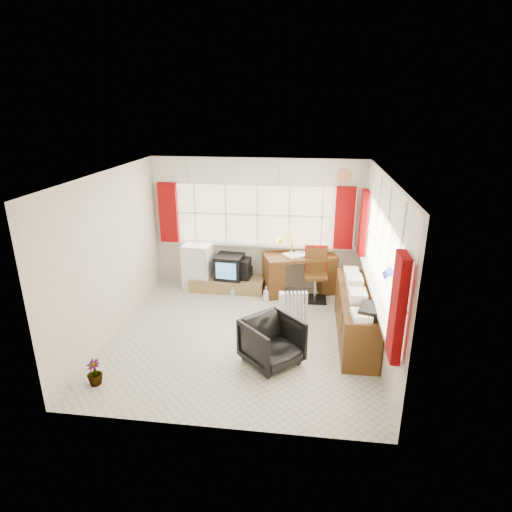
# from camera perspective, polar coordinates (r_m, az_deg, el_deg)

# --- Properties ---
(ground) EXTENTS (4.00, 4.00, 0.00)m
(ground) POSITION_cam_1_polar(r_m,az_deg,el_deg) (6.76, -1.94, -10.66)
(ground) COLOR beige
(ground) RESTS_ON ground
(room_walls) EXTENTS (4.00, 4.00, 4.00)m
(room_walls) POSITION_cam_1_polar(r_m,az_deg,el_deg) (6.14, -2.09, 1.52)
(room_walls) COLOR beige
(room_walls) RESTS_ON ground
(window_back) EXTENTS (3.70, 0.12, 3.60)m
(window_back) POSITION_cam_1_polar(r_m,az_deg,el_deg) (8.15, 0.17, 2.01)
(window_back) COLOR #FFF0C9
(window_back) RESTS_ON room_walls
(window_right) EXTENTS (0.12, 3.70, 3.60)m
(window_right) POSITION_cam_1_polar(r_m,az_deg,el_deg) (6.34, 15.63, -4.01)
(window_right) COLOR #FFF0C9
(window_right) RESTS_ON room_walls
(curtains) EXTENTS (3.83, 3.83, 1.15)m
(curtains) POSITION_cam_1_polar(r_m,az_deg,el_deg) (6.96, 6.70, 3.19)
(curtains) COLOR #8F0707
(curtains) RESTS_ON room_walls
(overhead_cabinets) EXTENTS (3.98, 3.98, 0.48)m
(overhead_cabinets) POSITION_cam_1_polar(r_m,az_deg,el_deg) (6.84, 7.44, 9.71)
(overhead_cabinets) COLOR white
(overhead_cabinets) RESTS_ON room_walls
(desk) EXTENTS (1.45, 1.03, 0.80)m
(desk) POSITION_cam_1_polar(r_m,az_deg,el_deg) (8.13, 5.81, -2.04)
(desk) COLOR #533213
(desk) RESTS_ON ground
(desk_lamp) EXTENTS (0.20, 0.18, 0.48)m
(desk_lamp) POSITION_cam_1_polar(r_m,az_deg,el_deg) (7.84, 4.79, 2.32)
(desk_lamp) COLOR #FFFC0A
(desk_lamp) RESTS_ON desk
(task_chair) EXTENTS (0.43, 0.45, 0.99)m
(task_chair) POSITION_cam_1_polar(r_m,az_deg,el_deg) (7.88, 7.96, -2.04)
(task_chair) COLOR black
(task_chair) RESTS_ON ground
(office_chair) EXTENTS (1.00, 1.00, 0.65)m
(office_chair) POSITION_cam_1_polar(r_m,az_deg,el_deg) (5.99, 2.15, -11.35)
(office_chair) COLOR black
(office_chair) RESTS_ON ground
(radiator) EXTENTS (0.43, 0.24, 0.60)m
(radiator) POSITION_cam_1_polar(r_m,az_deg,el_deg) (6.95, 5.17, -7.54)
(radiator) COLOR white
(radiator) RESTS_ON ground
(credenza) EXTENTS (0.50, 2.00, 0.85)m
(credenza) POSITION_cam_1_polar(r_m,az_deg,el_deg) (6.72, 13.15, -7.60)
(credenza) COLOR #533213
(credenza) RESTS_ON ground
(file_tray) EXTENTS (0.40, 0.46, 0.13)m
(file_tray) POSITION_cam_1_polar(r_m,az_deg,el_deg) (5.92, 15.20, -7.12)
(file_tray) COLOR black
(file_tray) RESTS_ON credenza
(tv_bench) EXTENTS (1.40, 0.50, 0.25)m
(tv_bench) POSITION_cam_1_polar(r_m,az_deg,el_deg) (8.31, -3.80, -3.71)
(tv_bench) COLOR #977A4B
(tv_bench) RESTS_ON ground
(crt_tv) EXTENTS (0.55, 0.52, 0.46)m
(crt_tv) POSITION_cam_1_polar(r_m,az_deg,el_deg) (8.17, -3.57, -1.44)
(crt_tv) COLOR black
(crt_tv) RESTS_ON tv_bench
(hifi_stack) EXTENTS (0.57, 0.39, 0.38)m
(hifi_stack) POSITION_cam_1_polar(r_m,az_deg,el_deg) (8.21, -2.54, -1.63)
(hifi_stack) COLOR black
(hifi_stack) RESTS_ON tv_bench
(mini_fridge) EXTENTS (0.57, 0.58, 0.89)m
(mini_fridge) POSITION_cam_1_polar(r_m,az_deg,el_deg) (8.39, -7.63, -1.27)
(mini_fridge) COLOR white
(mini_fridge) RESTS_ON ground
(spray_bottle_a) EXTENTS (0.11, 0.12, 0.28)m
(spray_bottle_a) POSITION_cam_1_polar(r_m,az_deg,el_deg) (7.82, 1.33, -5.09)
(spray_bottle_a) COLOR white
(spray_bottle_a) RESTS_ON ground
(spray_bottle_b) EXTENTS (0.08, 0.08, 0.17)m
(spray_bottle_b) POSITION_cam_1_polar(r_m,az_deg,el_deg) (8.07, -3.15, -4.73)
(spray_bottle_b) COLOR #84C5C1
(spray_bottle_b) RESTS_ON ground
(flower_vase) EXTENTS (0.25, 0.25, 0.35)m
(flower_vase) POSITION_cam_1_polar(r_m,az_deg,el_deg) (6.02, -20.76, -14.31)
(flower_vase) COLOR black
(flower_vase) RESTS_ON ground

